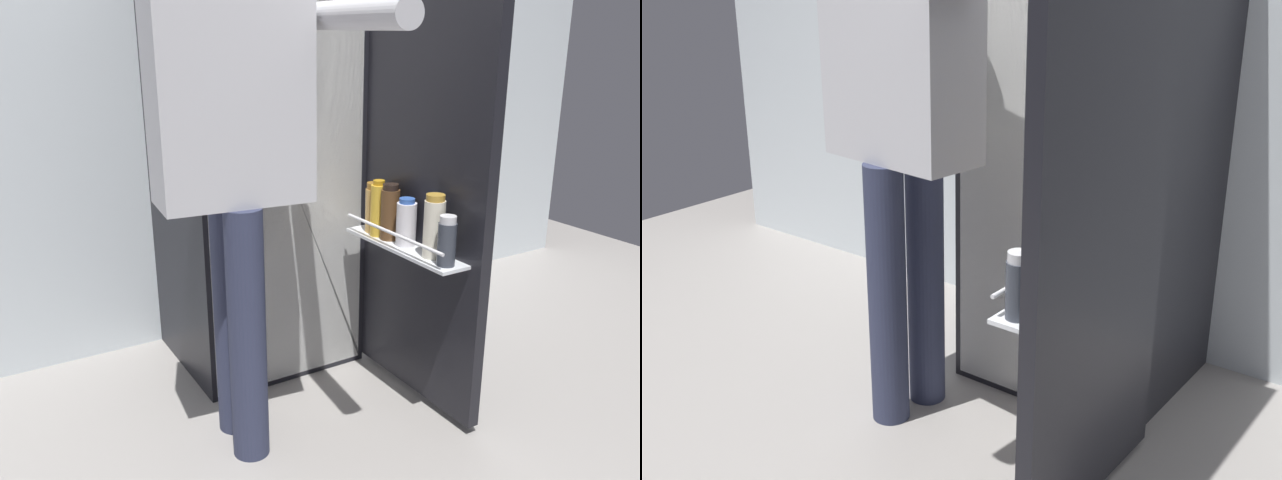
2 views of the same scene
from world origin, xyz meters
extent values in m
plane|color=gray|center=(0.00, 0.00, 0.00)|extent=(5.49, 5.49, 0.00)
cube|color=black|center=(0.00, 0.56, 0.86)|extent=(0.68, 0.62, 1.71)
cube|color=white|center=(0.00, 0.25, 0.86)|extent=(0.64, 0.01, 1.67)
cube|color=white|center=(0.00, 0.30, 0.99)|extent=(0.60, 0.09, 0.01)
cube|color=black|center=(0.36, -0.08, 0.85)|extent=(0.05, 0.65, 1.64)
cube|color=white|center=(0.28, -0.08, 0.61)|extent=(0.12, 0.56, 0.01)
cylinder|color=silver|center=(0.23, -0.08, 0.67)|extent=(0.01, 0.54, 0.01)
cylinder|color=#EDE5CC|center=(0.29, -0.22, 0.72)|extent=(0.07, 0.07, 0.20)
cylinder|color=#B78933|center=(0.29, -0.22, 0.82)|extent=(0.06, 0.06, 0.02)
cylinder|color=brown|center=(0.28, 0.01, 0.71)|extent=(0.07, 0.07, 0.18)
cylinder|color=black|center=(0.28, 0.01, 0.81)|extent=(0.06, 0.06, 0.02)
cylinder|color=tan|center=(0.29, 0.12, 0.70)|extent=(0.07, 0.07, 0.17)
cylinder|color=#996623|center=(0.29, 0.12, 0.79)|extent=(0.06, 0.06, 0.02)
cylinder|color=white|center=(0.29, -0.08, 0.69)|extent=(0.07, 0.07, 0.15)
cylinder|color=#335BB2|center=(0.29, -0.08, 0.78)|extent=(0.06, 0.06, 0.02)
cylinder|color=gold|center=(0.27, 0.07, 0.71)|extent=(0.06, 0.06, 0.19)
cylinder|color=#BC8419|center=(0.27, 0.07, 0.82)|extent=(0.04, 0.04, 0.02)
cylinder|color=#333842|center=(0.27, -0.31, 0.69)|extent=(0.06, 0.06, 0.14)
cylinder|color=silver|center=(0.27, -0.31, 0.77)|extent=(0.05, 0.05, 0.02)
cylinder|color=#2D334C|center=(-0.32, 0.07, 0.42)|extent=(0.12, 0.12, 0.85)
cylinder|color=#2D334C|center=(-0.34, -0.09, 0.42)|extent=(0.12, 0.12, 0.85)
cube|color=silver|center=(-0.33, -0.01, 1.15)|extent=(0.48, 0.27, 0.60)
cylinder|color=silver|center=(-0.31, 0.22, 1.12)|extent=(0.08, 0.08, 0.56)
camera|label=1|loc=(-1.09, -1.80, 1.35)|focal=36.42mm
camera|label=2|loc=(1.21, -1.75, 1.45)|focal=45.19mm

